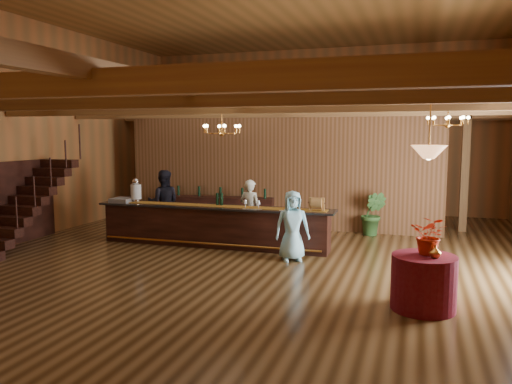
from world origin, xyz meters
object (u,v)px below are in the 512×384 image
(bartender, at_px, (250,211))
(staff_second, at_px, (164,203))
(chandelier_left, at_px, (222,129))
(backbar_shelf, at_px, (221,212))
(raffle_drum, at_px, (317,203))
(guest, at_px, (292,226))
(chandelier_right, at_px, (448,121))
(pendant_lamp, at_px, (429,152))
(beverage_dispenser, at_px, (136,191))
(tasting_bar, at_px, (214,226))
(floor_plant, at_px, (373,214))
(round_table, at_px, (424,283))

(bartender, distance_m, staff_second, 2.42)
(chandelier_left, bearing_deg, backbar_shelf, 112.73)
(raffle_drum, distance_m, bartender, 1.99)
(guest, bearing_deg, chandelier_right, -7.02)
(backbar_shelf, relative_size, pendant_lamp, 3.40)
(guest, bearing_deg, chandelier_left, 177.38)
(chandelier_right, bearing_deg, staff_second, 174.24)
(beverage_dispenser, bearing_deg, bartender, 15.14)
(chandelier_left, bearing_deg, pendant_lamp, -23.61)
(tasting_bar, relative_size, pendant_lamp, 6.43)
(tasting_bar, distance_m, floor_plant, 4.25)
(beverage_dispenser, xyz_separation_m, raffle_drum, (4.55, -0.01, -0.11))
(chandelier_left, xyz_separation_m, floor_plant, (2.77, 3.64, -2.18))
(raffle_drum, relative_size, bartender, 0.22)
(raffle_drum, relative_size, backbar_shelf, 0.11)
(chandelier_left, distance_m, pendant_lamp, 4.37)
(tasting_bar, relative_size, guest, 3.91)
(beverage_dispenser, distance_m, backbar_shelf, 2.81)
(beverage_dispenser, relative_size, floor_plant, 0.52)
(chandelier_left, distance_m, staff_second, 3.73)
(round_table, xyz_separation_m, guest, (-2.61, 2.25, 0.32))
(beverage_dispenser, relative_size, round_table, 0.62)
(raffle_drum, xyz_separation_m, floor_plant, (1.02, 2.41, -0.56))
(chandelier_left, height_order, bartender, chandelier_left)
(chandelier_right, relative_size, pendant_lamp, 0.89)
(guest, bearing_deg, backbar_shelf, 110.41)
(pendant_lamp, bearing_deg, beverage_dispenser, 156.31)
(tasting_bar, relative_size, chandelier_right, 7.23)
(backbar_shelf, xyz_separation_m, guest, (2.88, -3.08, 0.31))
(beverage_dispenser, distance_m, raffle_drum, 4.56)
(raffle_drum, height_order, guest, guest)
(tasting_bar, relative_size, staff_second, 3.38)
(bartender, bearing_deg, round_table, 147.73)
(chandelier_right, xyz_separation_m, guest, (-3.00, -0.84, -2.19))
(bartender, bearing_deg, beverage_dispenser, 25.48)
(backbar_shelf, xyz_separation_m, chandelier_right, (5.88, -2.24, 2.50))
(backbar_shelf, xyz_separation_m, staff_second, (-0.98, -1.55, 0.43))
(chandelier_right, bearing_deg, bartender, 171.80)
(tasting_bar, height_order, staff_second, staff_second)
(round_table, bearing_deg, chandelier_right, 82.78)
(chandelier_left, bearing_deg, bartender, 91.81)
(tasting_bar, xyz_separation_m, floor_plant, (3.49, 2.41, 0.09))
(tasting_bar, height_order, raffle_drum, raffle_drum)
(pendant_lamp, bearing_deg, tasting_bar, 147.78)
(beverage_dispenser, bearing_deg, chandelier_right, 0.82)
(floor_plant, bearing_deg, guest, -113.95)
(backbar_shelf, height_order, chandelier_left, chandelier_left)
(bartender, xyz_separation_m, guest, (1.44, -1.48, -0.03))
(tasting_bar, height_order, pendant_lamp, pendant_lamp)
(chandelier_left, relative_size, pendant_lamp, 0.89)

